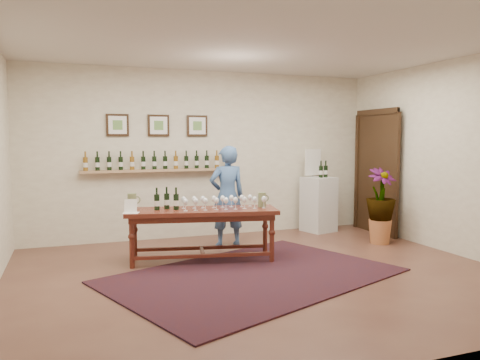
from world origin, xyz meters
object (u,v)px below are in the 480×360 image
object	(u,v)px
display_pedestal	(319,204)
potted_plant	(381,206)
tasting_table	(202,217)
person	(227,196)

from	to	relation	value
display_pedestal	potted_plant	distance (m)	1.30
potted_plant	tasting_table	bearing A→B (deg)	-178.78
display_pedestal	potted_plant	world-z (taller)	potted_plant
potted_plant	person	world-z (taller)	person
potted_plant	person	xyz separation A→B (m)	(-2.33, 0.70, 0.17)
tasting_table	display_pedestal	bearing A→B (deg)	38.94
display_pedestal	person	xyz separation A→B (m)	(-1.92, -0.52, 0.29)
tasting_table	display_pedestal	world-z (taller)	display_pedestal
display_pedestal	potted_plant	xyz separation A→B (m)	(0.41, -1.22, 0.12)
display_pedestal	person	size ratio (longest dim) A/B	0.63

